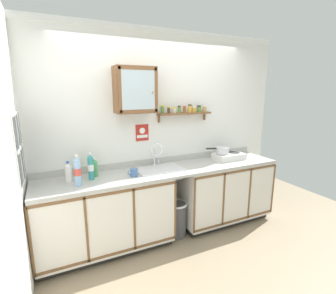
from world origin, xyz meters
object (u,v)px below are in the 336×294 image
at_px(bottle_soda_green_2, 95,168).
at_px(bottle_water_blue_3, 77,171).
at_px(sink, 159,170).
at_px(trash_bin, 176,218).
at_px(saucepan, 222,150).
at_px(bottle_juice_amber_4, 78,169).
at_px(hot_plate_stove, 229,156).
at_px(bottle_opaque_white_1, 68,173).
at_px(wall_cabinet, 135,90).
at_px(warning_sign, 142,133).
at_px(mug, 134,172).
at_px(bottle_detergent_teal_0, 91,167).

relative_size(bottle_soda_green_2, bottle_water_blue_3, 0.68).
height_order(sink, trash_bin, sink).
height_order(saucepan, bottle_juice_amber_4, bottle_juice_amber_4).
xyz_separation_m(hot_plate_stove, bottle_opaque_white_1, (-2.17, 0.01, 0.06)).
relative_size(wall_cabinet, trash_bin, 1.18).
height_order(bottle_opaque_white_1, wall_cabinet, wall_cabinet).
xyz_separation_m(bottle_juice_amber_4, trash_bin, (1.15, -0.19, -0.78)).
relative_size(wall_cabinet, warning_sign, 2.53).
distance_m(bottle_water_blue_3, mug, 0.63).
xyz_separation_m(bottle_soda_green_2, warning_sign, (0.65, 0.18, 0.34)).
bearing_deg(sink, hot_plate_stove, 0.01).
height_order(hot_plate_stove, trash_bin, hot_plate_stove).
relative_size(sink, trash_bin, 1.25).
height_order(hot_plate_stove, bottle_juice_amber_4, bottle_juice_amber_4).
bearing_deg(warning_sign, mug, -123.52).
xyz_separation_m(sink, wall_cabinet, (-0.25, 0.14, 1.00)).
bearing_deg(hot_plate_stove, saucepan, 168.91).
xyz_separation_m(bottle_juice_amber_4, warning_sign, (0.83, 0.19, 0.33)).
relative_size(hot_plate_stove, trash_bin, 0.94).
height_order(bottle_water_blue_3, trash_bin, bottle_water_blue_3).
relative_size(mug, warning_sign, 0.59).
height_order(sink, bottle_soda_green_2, sink).
distance_m(saucepan, wall_cabinet, 1.50).
height_order(bottle_opaque_white_1, bottle_soda_green_2, bottle_opaque_white_1).
bearing_deg(bottle_detergent_teal_0, wall_cabinet, 14.68).
bearing_deg(saucepan, bottle_detergent_teal_0, -178.74).
height_order(bottle_juice_amber_4, wall_cabinet, wall_cabinet).
distance_m(bottle_soda_green_2, warning_sign, 0.76).
xyz_separation_m(bottle_detergent_teal_0, bottle_opaque_white_1, (-0.23, 0.03, -0.04)).
distance_m(bottle_juice_amber_4, trash_bin, 1.41).
bearing_deg(bottle_water_blue_3, mug, 2.79).
height_order(bottle_detergent_teal_0, bottle_opaque_white_1, bottle_detergent_teal_0).
xyz_separation_m(bottle_water_blue_3, mug, (0.62, 0.03, -0.11)).
relative_size(bottle_juice_amber_4, warning_sign, 1.20).
bearing_deg(wall_cabinet, trash_bin, -29.91).
height_order(sink, saucepan, sink).
relative_size(sink, mug, 4.61).
distance_m(sink, warning_sign, 0.54).
bearing_deg(bottle_detergent_teal_0, sink, 1.29).
distance_m(bottle_opaque_white_1, wall_cabinet, 1.21).
bearing_deg(bottle_detergent_teal_0, hot_plate_stove, 0.57).
height_order(bottle_soda_green_2, trash_bin, bottle_soda_green_2).
bearing_deg(trash_bin, bottle_detergent_teal_0, 174.66).
bearing_deg(bottle_opaque_white_1, mug, -10.45).
relative_size(bottle_detergent_teal_0, bottle_water_blue_3, 0.94).
height_order(mug, wall_cabinet, wall_cabinet).
xyz_separation_m(sink, trash_bin, (0.19, -0.12, -0.65)).
distance_m(sink, bottle_soda_green_2, 0.79).
relative_size(bottle_soda_green_2, mug, 1.79).
bearing_deg(mug, bottle_soda_green_2, 154.53).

